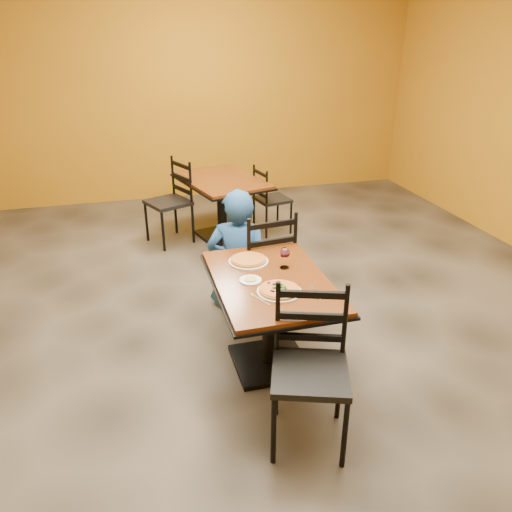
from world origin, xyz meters
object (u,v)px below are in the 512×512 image
object	(u,v)px
pizza_main	(279,290)
wine_glass	(285,257)
pizza_far	(248,259)
table_main	(271,302)
table_second	(222,194)
plate_far	(249,261)
chair_main_near	(310,374)
plate_main	(279,292)
diner	(238,249)
chair_second_right	(273,200)
side_plate	(250,280)
chair_main_far	(263,262)
chair_second_left	(168,203)

from	to	relation	value
pizza_main	wine_glass	xyz separation A→B (m)	(0.15, 0.36, 0.07)
pizza_far	wine_glass	xyz separation A→B (m)	(0.24, -0.17, 0.07)
pizza_main	table_main	bearing A→B (deg)	89.45
table_second	table_main	bearing A→B (deg)	-93.80
plate_far	chair_main_near	bearing A→B (deg)	-85.40
pizza_main	wine_glass	bearing A→B (deg)	66.61
table_second	plate_far	world-z (taller)	plate_far
plate_main	diner	bearing A→B (deg)	90.69
diner	plate_main	distance (m)	1.20
diner	chair_main_near	bearing A→B (deg)	109.12
table_second	diner	size ratio (longest dim) A/B	1.24
chair_second_right	side_plate	distance (m)	2.87
chair_main_far	wine_glass	size ratio (longest dim) A/B	5.66
side_plate	wine_glass	xyz separation A→B (m)	(0.30, 0.14, 0.08)
chair_second_left	pizza_main	distance (m)	2.94
side_plate	pizza_far	bearing A→B (deg)	78.17
table_second	side_plate	bearing A→B (deg)	-97.00
chair_main_near	pizza_main	world-z (taller)	chair_main_near
chair_main_near	chair_main_far	size ratio (longest dim) A/B	1.00
wine_glass	side_plate	bearing A→B (deg)	-155.31
chair_second_left	side_plate	bearing A→B (deg)	-16.79
table_second	chair_main_far	distance (m)	1.91
chair_main_near	chair_second_left	distance (m)	3.53
pizza_far	chair_second_left	bearing A→B (deg)	99.37
chair_main_far	pizza_main	size ratio (longest dim) A/B	3.59
plate_far	pizza_far	xyz separation A→B (m)	(-0.00, -0.00, 0.02)
plate_main	pizza_far	world-z (taller)	pizza_far
plate_main	table_second	bearing A→B (deg)	86.43
chair_second_right	diner	size ratio (longest dim) A/B	0.75
chair_main_far	side_plate	distance (m)	0.86
table_second	chair_main_far	world-z (taller)	chair_main_far
table_second	plate_main	world-z (taller)	plate_main
chair_main_near	chair_second_right	world-z (taller)	chair_main_near
diner	side_plate	size ratio (longest dim) A/B	7.11
table_main	plate_main	size ratio (longest dim) A/B	3.97
plate_main	chair_main_far	bearing A→B (deg)	80.53
pizza_main	pizza_far	bearing A→B (deg)	98.91
plate_main	side_plate	world-z (taller)	same
chair_second_right	wine_glass	xyz separation A→B (m)	(-0.68, -2.54, 0.41)
diner	chair_second_left	bearing A→B (deg)	-56.55
chair_second_right	chair_second_left	bearing A→B (deg)	78.80
chair_main_near	chair_second_right	xyz separation A→B (m)	(0.83, 3.49, -0.08)
chair_main_far	plate_far	xyz separation A→B (m)	(-0.25, -0.45, 0.25)
chair_main_far	table_main	bearing A→B (deg)	72.44
chair_second_left	side_plate	distance (m)	2.71
diner	plate_main	bearing A→B (deg)	109.09
diner	plate_main	xyz separation A→B (m)	(0.01, -1.19, 0.19)
chair_second_right	diner	bearing A→B (deg)	142.38
pizza_far	wine_glass	bearing A→B (deg)	-36.21
side_plate	diner	bearing A→B (deg)	82.13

